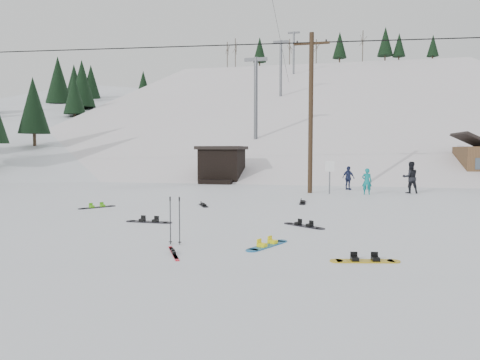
# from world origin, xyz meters

# --- Properties ---
(ground) EXTENTS (200.00, 200.00, 0.00)m
(ground) POSITION_xyz_m (0.00, 0.00, 0.00)
(ground) COLOR white
(ground) RESTS_ON ground
(ski_slope) EXTENTS (60.00, 85.24, 65.97)m
(ski_slope) POSITION_xyz_m (0.00, 55.00, -12.00)
(ski_slope) COLOR white
(ski_slope) RESTS_ON ground
(ridge_left) EXTENTS (47.54, 95.03, 58.38)m
(ridge_left) POSITION_xyz_m (-36.00, 48.00, -11.00)
(ridge_left) COLOR white
(ridge_left) RESTS_ON ground
(treeline_left) EXTENTS (20.00, 64.00, 10.00)m
(treeline_left) POSITION_xyz_m (-34.00, 40.00, 0.00)
(treeline_left) COLOR black
(treeline_left) RESTS_ON ground
(treeline_crest) EXTENTS (50.00, 6.00, 10.00)m
(treeline_crest) POSITION_xyz_m (0.00, 86.00, 0.00)
(treeline_crest) COLOR black
(treeline_crest) RESTS_ON ski_slope
(utility_pole) EXTENTS (2.00, 0.26, 9.00)m
(utility_pole) POSITION_xyz_m (2.00, 14.00, 4.68)
(utility_pole) COLOR #3A2819
(utility_pole) RESTS_ON ground
(trail_sign) EXTENTS (0.50, 0.09, 1.85)m
(trail_sign) POSITION_xyz_m (3.10, 13.58, 1.27)
(trail_sign) COLOR #595B60
(trail_sign) RESTS_ON ground
(lift_hut) EXTENTS (3.40, 4.10, 2.75)m
(lift_hut) POSITION_xyz_m (-5.00, 20.94, 1.36)
(lift_hut) COLOR black
(lift_hut) RESTS_ON ground
(lift_tower_near) EXTENTS (2.20, 0.36, 8.00)m
(lift_tower_near) POSITION_xyz_m (-4.00, 30.00, 7.86)
(lift_tower_near) COLOR #595B60
(lift_tower_near) RESTS_ON ski_slope
(lift_tower_mid) EXTENTS (2.20, 0.36, 8.00)m
(lift_tower_mid) POSITION_xyz_m (-4.00, 50.00, 14.36)
(lift_tower_mid) COLOR #595B60
(lift_tower_mid) RESTS_ON ski_slope
(lift_tower_far) EXTENTS (2.20, 0.36, 8.00)m
(lift_tower_far) POSITION_xyz_m (-4.00, 70.00, 20.86)
(lift_tower_far) COLOR #595B60
(lift_tower_far) RESTS_ON ski_slope
(hero_snowboard) EXTENTS (0.89, 1.52, 0.12)m
(hero_snowboard) POSITION_xyz_m (1.63, 0.00, 0.03)
(hero_snowboard) COLOR #1A6EAB
(hero_snowboard) RESTS_ON ground
(hero_skis) EXTENTS (0.76, 1.33, 0.08)m
(hero_skis) POSITION_xyz_m (-0.42, -1.25, 0.02)
(hero_skis) COLOR #B31220
(hero_skis) RESTS_ON ground
(ski_poles) EXTENTS (0.34, 0.09, 1.24)m
(ski_poles) POSITION_xyz_m (-0.74, -0.30, 0.64)
(ski_poles) COLOR black
(ski_poles) RESTS_ON ground
(board_scatter_a) EXTENTS (1.66, 0.35, 0.12)m
(board_scatter_a) POSITION_xyz_m (-2.83, 2.72, 0.03)
(board_scatter_a) COLOR black
(board_scatter_a) RESTS_ON ground
(board_scatter_b) EXTENTS (0.74, 1.22, 0.09)m
(board_scatter_b) POSITION_xyz_m (-2.29, 7.24, 0.02)
(board_scatter_b) COLOR black
(board_scatter_b) RESTS_ON ground
(board_scatter_c) EXTENTS (1.09, 1.38, 0.11)m
(board_scatter_c) POSITION_xyz_m (-6.53, 5.71, 0.03)
(board_scatter_c) COLOR black
(board_scatter_c) RESTS_ON ground
(board_scatter_d) EXTENTS (1.35, 1.05, 0.11)m
(board_scatter_d) POSITION_xyz_m (2.36, 3.05, 0.03)
(board_scatter_d) COLOR black
(board_scatter_d) RESTS_ON ground
(board_scatter_e) EXTENTS (1.52, 0.53, 0.11)m
(board_scatter_e) POSITION_xyz_m (3.95, -1.06, 0.03)
(board_scatter_e) COLOR gold
(board_scatter_e) RESTS_ON ground
(board_scatter_f) EXTENTS (0.31, 1.50, 0.11)m
(board_scatter_f) POSITION_xyz_m (1.92, 9.13, 0.03)
(board_scatter_f) COLOR black
(board_scatter_f) RESTS_ON ground
(skier_teal) EXTENTS (0.56, 0.40, 1.45)m
(skier_teal) POSITION_xyz_m (5.10, 13.73, 0.73)
(skier_teal) COLOR #0C797D
(skier_teal) RESTS_ON ground
(skier_dark) EXTENTS (0.98, 0.83, 1.80)m
(skier_dark) POSITION_xyz_m (7.57, 14.96, 0.90)
(skier_dark) COLOR black
(skier_dark) RESTS_ON ground
(skier_navy) EXTENTS (0.90, 0.81, 1.46)m
(skier_navy) POSITION_xyz_m (4.22, 16.43, 0.73)
(skier_navy) COLOR #1D2449
(skier_navy) RESTS_ON ground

